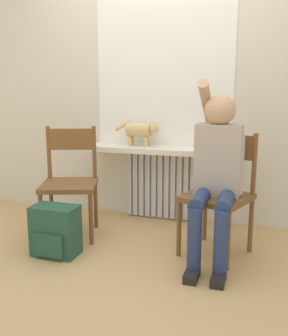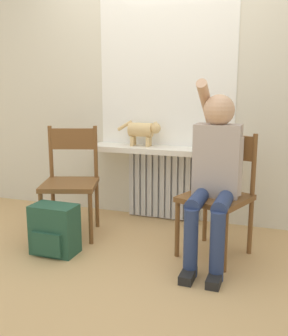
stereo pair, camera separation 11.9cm
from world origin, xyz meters
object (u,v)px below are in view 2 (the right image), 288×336
object	(u,v)px
chair_right	(218,193)
backpack	(54,230)
cat	(143,130)
chair_left	(71,180)
person	(215,168)

from	to	relation	value
chair_right	backpack	bearing A→B (deg)	-140.08
cat	backpack	distance (m)	1.28
chair_left	backpack	distance (m)	0.54
chair_right	person	bearing A→B (deg)	-78.04
chair_right	backpack	distance (m)	1.30
chair_left	chair_right	xyz separation A→B (m)	(1.29, -0.00, 0.00)
person	backpack	size ratio (longest dim) A/B	3.44
chair_right	cat	size ratio (longest dim) A/B	2.16
chair_left	backpack	world-z (taller)	chair_left
backpack	chair_left	bearing A→B (deg)	102.30
chair_right	person	world-z (taller)	person
person	cat	bearing A→B (deg)	139.40
cat	backpack	xyz separation A→B (m)	(-0.37, -1.01, -0.69)
chair_left	person	xyz separation A→B (m)	(1.27, -0.11, 0.22)
chair_left	cat	xyz separation A→B (m)	(0.47, 0.58, 0.39)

